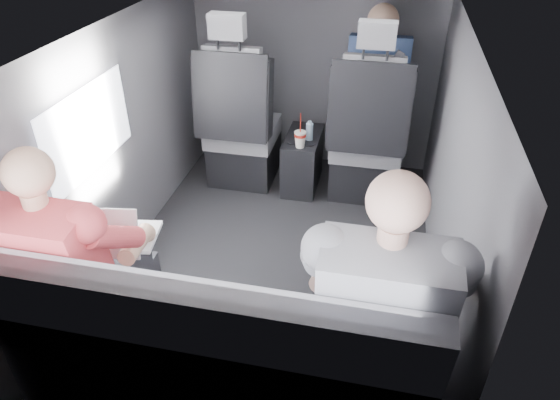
% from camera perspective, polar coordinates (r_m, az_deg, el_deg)
% --- Properties ---
extents(floor, '(2.60, 2.60, 0.00)m').
position_cam_1_polar(floor, '(3.07, -0.39, -6.50)').
color(floor, black).
rests_on(floor, ground).
extents(ceiling, '(2.60, 2.60, 0.00)m').
position_cam_1_polar(ceiling, '(2.44, -0.52, 18.75)').
color(ceiling, '#B2B2AD').
rests_on(ceiling, panel_back).
extents(panel_left, '(0.02, 2.60, 1.35)m').
position_cam_1_polar(panel_left, '(2.99, -17.61, 6.18)').
color(panel_left, '#56565B').
rests_on(panel_left, floor).
extents(panel_right, '(0.02, 2.60, 1.35)m').
position_cam_1_polar(panel_right, '(2.66, 18.83, 2.46)').
color(panel_right, '#56565B').
rests_on(panel_right, floor).
extents(panel_front, '(1.80, 0.02, 1.35)m').
position_cam_1_polar(panel_front, '(3.86, 3.89, 13.67)').
color(panel_front, '#56565B').
rests_on(panel_front, floor).
extents(panel_back, '(1.80, 0.02, 1.35)m').
position_cam_1_polar(panel_back, '(1.71, -10.39, -16.16)').
color(panel_back, '#56565B').
rests_on(panel_back, floor).
extents(side_window, '(0.02, 0.75, 0.42)m').
position_cam_1_polar(side_window, '(2.66, -20.96, 7.52)').
color(side_window, white).
rests_on(side_window, panel_left).
extents(seatbelt, '(0.35, 0.11, 0.59)m').
position_cam_1_polar(seatbelt, '(3.19, 10.32, 11.36)').
color(seatbelt, black).
rests_on(seatbelt, front_seat_right).
extents(front_seat_left, '(0.52, 0.58, 1.26)m').
position_cam_1_polar(front_seat_left, '(3.64, -4.50, 7.72)').
color(front_seat_left, black).
rests_on(front_seat_left, floor).
extents(front_seat_right, '(0.52, 0.58, 1.26)m').
position_cam_1_polar(front_seat_right, '(3.51, 9.85, 6.29)').
color(front_seat_right, black).
rests_on(front_seat_right, floor).
extents(center_console, '(0.24, 0.48, 0.41)m').
position_cam_1_polar(center_console, '(3.67, 2.59, 4.53)').
color(center_console, black).
rests_on(center_console, floor).
extents(rear_bench, '(1.60, 0.57, 0.92)m').
position_cam_1_polar(rear_bench, '(2.13, -6.97, -17.95)').
color(rear_bench, '#5C5C60').
rests_on(rear_bench, floor).
extents(soda_cup, '(0.08, 0.08, 0.25)m').
position_cam_1_polar(soda_cup, '(3.40, 2.31, 7.03)').
color(soda_cup, white).
rests_on(soda_cup, center_console).
extents(water_bottle, '(0.05, 0.05, 0.15)m').
position_cam_1_polar(water_bottle, '(3.49, 3.38, 7.79)').
color(water_bottle, '#A8C4E3').
rests_on(water_bottle, center_console).
extents(laptop_white, '(0.35, 0.34, 0.24)m').
position_cam_1_polar(laptop_white, '(2.31, -18.35, -3.82)').
color(laptop_white, white).
rests_on(laptop_white, passenger_rear_left).
extents(laptop_black, '(0.35, 0.33, 0.24)m').
position_cam_1_polar(laptop_black, '(2.01, 12.61, -9.02)').
color(laptop_black, black).
rests_on(laptop_black, passenger_rear_right).
extents(passenger_rear_left, '(0.49, 0.61, 1.21)m').
position_cam_1_polar(passenger_rear_left, '(2.20, -22.09, -7.06)').
color(passenger_rear_left, '#313136').
rests_on(passenger_rear_left, rear_bench).
extents(passenger_rear_right, '(0.53, 0.64, 1.27)m').
position_cam_1_polar(passenger_rear_right, '(1.87, 11.29, -12.09)').
color(passenger_rear_right, navy).
rests_on(passenger_rear_right, rear_bench).
extents(passenger_front_right, '(0.41, 0.41, 0.85)m').
position_cam_1_polar(passenger_front_right, '(3.61, 10.96, 13.09)').
color(passenger_front_right, navy).
rests_on(passenger_front_right, front_seat_right).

